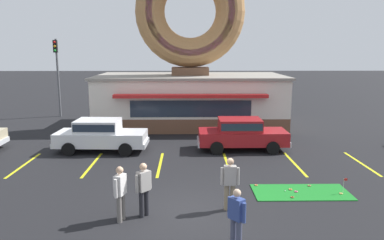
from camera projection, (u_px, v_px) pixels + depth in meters
The scene contains 25 objects.
ground_plane at pixel (190, 212), 11.69m from camera, with size 160.00×160.00×0.00m, color black.
donut_shop_building at pixel (190, 69), 24.70m from camera, with size 12.30×6.75×10.96m.
putting_mat at pixel (301, 192), 13.30m from camera, with size 3.39×1.56×0.03m, color #197523.
mini_donut_near_left at pixel (290, 189), 13.47m from camera, with size 0.13×0.13×0.04m, color #D17F47.
mini_donut_near_right at pixel (341, 193), 13.10m from camera, with size 0.13×0.13×0.04m, color #E5C666.
mini_donut_mid_left at pixel (292, 197), 12.77m from camera, with size 0.13×0.13×0.04m, color brown.
mini_donut_mid_centre at pixel (309, 186), 13.85m from camera, with size 0.13×0.13×0.04m, color #A5724C.
mini_donut_mid_right at pixel (296, 192), 13.27m from camera, with size 0.13×0.13×0.04m, color #D8667F.
mini_donut_far_left at pixel (256, 185), 13.90m from camera, with size 0.13×0.13×0.04m, color #D17F47.
golf_ball at pixel (285, 191), 13.33m from camera, with size 0.04×0.04×0.04m, color white.
putting_flag_pin at pixel (345, 182), 13.11m from camera, with size 0.13×0.01×0.55m.
car_red at pixel (241, 133), 18.87m from camera, with size 4.56×1.98×1.60m.
car_white at pixel (100, 134), 18.61m from camera, with size 4.62×2.11×1.60m.
pedestrian_blue_sweater_man at pixel (120, 191), 10.94m from camera, with size 0.35×0.57×1.68m.
pedestrian_hooded_kid at pixel (230, 181), 11.71m from camera, with size 0.60×0.24×1.70m.
pedestrian_leather_jacket_man at pixel (236, 216), 9.47m from camera, with size 0.43×0.48×1.58m.
pedestrian_clipboard_woman at pixel (144, 187), 11.25m from camera, with size 0.44×0.46×1.68m.
trash_bin at pixel (95, 126), 22.51m from camera, with size 0.57×0.57×0.97m.
traffic_light_pole at pixel (57, 67), 27.83m from camera, with size 0.28×0.47×5.80m.
parking_stripe_far_left at pixel (24, 165), 16.49m from camera, with size 0.12×3.60×0.01m, color yellow.
parking_stripe_left at pixel (92, 165), 16.54m from camera, with size 0.12×3.60×0.01m, color yellow.
parking_stripe_mid_left at pixel (160, 164), 16.58m from camera, with size 0.12×3.60×0.01m, color yellow.
parking_stripe_centre at pixel (228, 164), 16.62m from camera, with size 0.12×3.60×0.01m, color yellow.
parking_stripe_mid_right at pixel (295, 164), 16.67m from camera, with size 0.12×3.60×0.01m, color yellow.
parking_stripe_right at pixel (361, 163), 16.71m from camera, with size 0.12×3.60×0.01m, color yellow.
Camera 1 is at (-0.09, -10.95, 5.00)m, focal length 35.00 mm.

